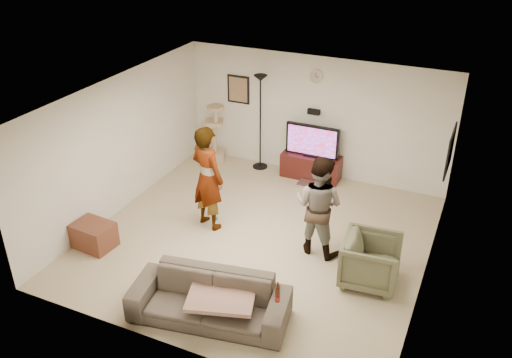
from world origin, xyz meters
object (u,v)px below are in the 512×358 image
at_px(tv_stand, 311,166).
at_px(armchair, 371,261).
at_px(beer_bottle, 278,293).
at_px(person_left, 207,178).
at_px(side_table, 94,235).
at_px(sofa, 209,299).
at_px(tv, 312,141).
at_px(floor_lamp, 260,123).
at_px(cat_tree, 214,133).
at_px(person_right, 319,206).

xyz_separation_m(tv_stand, armchair, (1.95, -2.89, 0.13)).
relative_size(beer_bottle, armchair, 0.30).
distance_m(person_left, beer_bottle, 3.02).
bearing_deg(side_table, sofa, -15.48).
bearing_deg(tv, armchair, -55.95).
xyz_separation_m(sofa, armchair, (1.82, 1.69, 0.07)).
relative_size(tv_stand, side_table, 1.86).
height_order(floor_lamp, beer_bottle, floor_lamp).
distance_m(tv, armchair, 3.51).
bearing_deg(tv, person_left, -112.71).
height_order(tv_stand, sofa, sofa).
xyz_separation_m(armchair, side_table, (-4.41, -0.97, -0.17)).
relative_size(cat_tree, beer_bottle, 5.18).
height_order(tv_stand, person_left, person_left).
relative_size(cat_tree, person_left, 0.69).
relative_size(person_left, side_table, 2.89).
bearing_deg(sofa, cat_tree, 107.45).
relative_size(cat_tree, side_table, 1.98).
bearing_deg(floor_lamp, side_table, -108.61).
bearing_deg(sofa, tv, 81.59).
bearing_deg(person_left, side_table, 63.50).
xyz_separation_m(tv, cat_tree, (-2.22, -0.06, -0.19)).
distance_m(sofa, armchair, 2.49).
bearing_deg(tv_stand, sofa, -88.42).
relative_size(tv_stand, floor_lamp, 0.60).
relative_size(person_left, beer_bottle, 7.54).
xyz_separation_m(floor_lamp, person_right, (2.11, -2.44, -0.17)).
xyz_separation_m(tv_stand, side_table, (-2.46, -3.86, -0.04)).
bearing_deg(beer_bottle, person_left, 135.92).
bearing_deg(beer_bottle, person_right, 94.83).
bearing_deg(cat_tree, sofa, -62.55).
xyz_separation_m(tv_stand, beer_bottle, (1.13, -4.57, 0.51)).
bearing_deg(floor_lamp, person_left, -87.24).
distance_m(floor_lamp, armchair, 4.30).
xyz_separation_m(person_right, side_table, (-3.41, -1.43, -0.63)).
bearing_deg(cat_tree, person_left, -63.92).
height_order(tv, armchair, tv).
xyz_separation_m(tv_stand, cat_tree, (-2.22, -0.06, 0.39)).
relative_size(beer_bottle, side_table, 0.38).
bearing_deg(floor_lamp, tv_stand, -0.62).
relative_size(armchair, side_table, 1.30).
distance_m(tv_stand, beer_bottle, 4.74).
height_order(person_left, beer_bottle, person_left).
distance_m(cat_tree, person_right, 3.96).
bearing_deg(person_left, sofa, 138.31).
xyz_separation_m(cat_tree, side_table, (-0.24, -3.80, -0.43)).
relative_size(cat_tree, armchair, 1.53).
distance_m(tv_stand, sofa, 4.58).
xyz_separation_m(beer_bottle, armchair, (0.82, 1.69, -0.38)).
height_order(cat_tree, beer_bottle, cat_tree).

